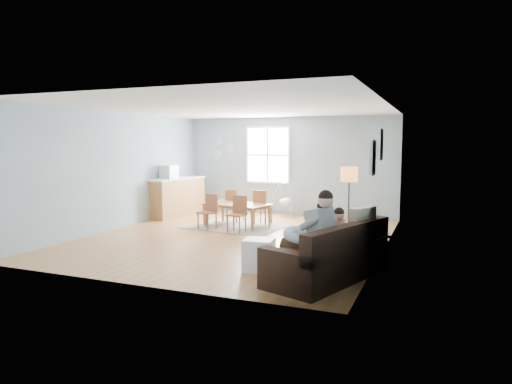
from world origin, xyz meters
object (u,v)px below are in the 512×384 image
at_px(chair_se, 238,212).
at_px(floor_lamp, 349,181).
at_px(father, 312,233).
at_px(chair_sw, 209,210).
at_px(toddler, 334,229).
at_px(dining_table, 236,215).
at_px(chair_nw, 234,204).
at_px(baby_swing, 286,201).
at_px(counter, 177,197).
at_px(storage_cube, 258,255).
at_px(sofa, 331,259).
at_px(monitor, 169,172).
at_px(chair_ne, 261,205).

bearing_deg(chair_se, floor_lamp, -14.73).
bearing_deg(father, chair_sw, 136.50).
xyz_separation_m(father, toddler, (0.21, 0.44, -0.01)).
relative_size(dining_table, chair_nw, 1.90).
bearing_deg(father, baby_swing, 111.72).
xyz_separation_m(toddler, counter, (-5.20, 4.05, -0.18)).
height_order(father, counter, father).
xyz_separation_m(storage_cube, chair_sw, (-2.37, 2.85, 0.20)).
height_order(sofa, chair_sw, sofa).
distance_m(dining_table, chair_se, 0.70).
relative_size(father, counter, 0.70).
height_order(toddler, storage_cube, toddler).
xyz_separation_m(chair_sw, chair_se, (0.78, -0.10, 0.01)).
bearing_deg(storage_cube, baby_swing, 103.79).
relative_size(floor_lamp, monitor, 3.53).
xyz_separation_m(counter, monitor, (-0.03, -0.35, 0.69)).
bearing_deg(monitor, toddler, -35.25).
bearing_deg(floor_lamp, chair_nw, 150.04).
relative_size(floor_lamp, chair_sw, 1.91).
distance_m(floor_lamp, monitor, 5.40).
relative_size(sofa, storage_cube, 4.51).
relative_size(toddler, baby_swing, 0.78).
height_order(sofa, chair_nw, sofa).
relative_size(chair_ne, counter, 0.44).
height_order(dining_table, chair_sw, chair_sw).
distance_m(chair_ne, baby_swing, 1.46).
bearing_deg(chair_ne, chair_sw, -132.81).
bearing_deg(father, monitor, 140.45).
height_order(chair_se, monitor, monitor).
relative_size(floor_lamp, counter, 0.80).
distance_m(floor_lamp, storage_cube, 2.52).
xyz_separation_m(sofa, chair_nw, (-3.39, 3.97, 0.16)).
relative_size(storage_cube, counter, 0.26).
bearing_deg(baby_swing, chair_se, -96.54).
bearing_deg(chair_ne, chair_nw, 172.65).
height_order(chair_sw, counter, counter).
bearing_deg(sofa, father, -133.46).
distance_m(father, chair_nw, 5.27).
distance_m(chair_sw, monitor, 2.15).
bearing_deg(monitor, baby_swing, 26.89).
height_order(chair_se, chair_ne, chair_ne).
distance_m(chair_sw, chair_se, 0.79).
xyz_separation_m(monitor, baby_swing, (2.80, 1.42, -0.82)).
xyz_separation_m(sofa, chair_se, (-2.73, 2.78, 0.16)).
bearing_deg(counter, toddler, -37.90).
xyz_separation_m(chair_se, chair_ne, (0.14, 1.09, 0.02)).
bearing_deg(sofa, chair_sw, 140.61).
relative_size(chair_se, baby_swing, 0.78).
relative_size(toddler, dining_table, 0.52).
height_order(chair_sw, chair_se, chair_se).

